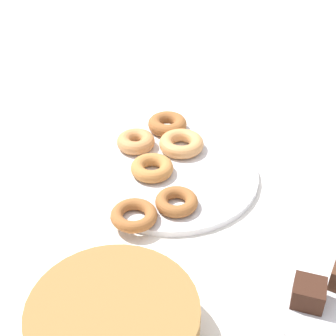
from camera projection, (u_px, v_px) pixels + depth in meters
name	position (u px, v px, depth m)	size (l,w,h in m)	color
ground_plane	(171.00, 177.00, 1.05)	(2.40, 2.40, 0.00)	white
donut_plate	(171.00, 174.00, 1.04)	(0.36, 0.36, 0.01)	silver
donut_0	(152.00, 168.00, 1.03)	(0.09, 0.09, 0.03)	#BC7A3D
donut_1	(167.00, 124.00, 1.16)	(0.09, 0.09, 0.03)	#995B2D
donut_2	(136.00, 142.00, 1.10)	(0.08, 0.08, 0.03)	#C6844C
donut_3	(177.00, 202.00, 0.95)	(0.08, 0.08, 0.02)	#995B2D
donut_4	(181.00, 144.00, 1.10)	(0.10, 0.10, 0.03)	tan
donut_5	(134.00, 215.00, 0.92)	(0.08, 0.08, 0.02)	#995B2D
cake_plate	(323.00, 294.00, 0.79)	(0.22, 0.22, 0.02)	silver
brownie_far	(309.00, 293.00, 0.76)	(0.05, 0.05, 0.04)	#381E14
basket	(114.00, 324.00, 0.72)	(0.24, 0.24, 0.07)	olive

